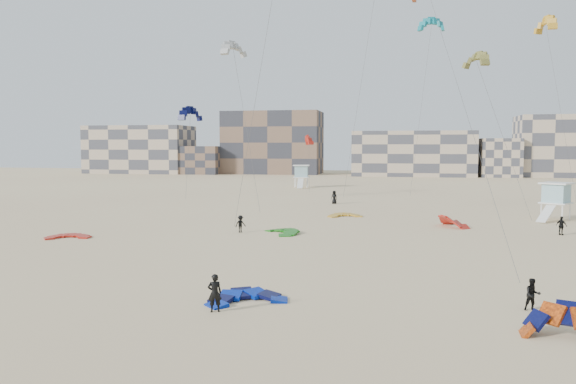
% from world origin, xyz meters
% --- Properties ---
extents(ground, '(320.00, 320.00, 0.00)m').
position_xyz_m(ground, '(0.00, 0.00, 0.00)').
color(ground, beige).
rests_on(ground, ground).
extents(kite_ground_blue, '(5.23, 5.31, 1.44)m').
position_xyz_m(kite_ground_blue, '(-0.76, 0.76, 0.00)').
color(kite_ground_blue, '#0023C0').
rests_on(kite_ground_blue, ground).
extents(kite_ground_orange, '(4.52, 4.52, 3.54)m').
position_xyz_m(kite_ground_orange, '(13.70, -2.18, 0.00)').
color(kite_ground_orange, '#FF5B0E').
rests_on(kite_ground_orange, ground).
extents(kite_ground_red, '(4.51, 4.62, 0.61)m').
position_xyz_m(kite_ground_red, '(-21.40, 17.03, 0.00)').
color(kite_ground_red, red).
rests_on(kite_ground_red, ground).
extents(kite_ground_green, '(5.41, 5.34, 1.05)m').
position_xyz_m(kite_ground_green, '(-3.65, 23.28, 0.00)').
color(kite_ground_green, '#177818').
rests_on(kite_ground_green, ground).
extents(kite_ground_red_far, '(5.03, 4.94, 3.45)m').
position_xyz_m(kite_ground_red_far, '(12.07, 30.80, 0.00)').
color(kite_ground_red_far, red).
rests_on(kite_ground_red_far, ground).
extents(kite_ground_yellow, '(4.62, 4.74, 0.98)m').
position_xyz_m(kite_ground_yellow, '(0.76, 36.70, 0.00)').
color(kite_ground_yellow, gold).
rests_on(kite_ground_yellow, ground).
extents(kitesurfer_main, '(0.80, 0.70, 1.85)m').
position_xyz_m(kitesurfer_main, '(-1.77, -1.29, 0.93)').
color(kitesurfer_main, black).
rests_on(kitesurfer_main, ground).
extents(kitesurfer_b, '(0.85, 0.70, 1.58)m').
position_xyz_m(kitesurfer_b, '(13.26, 1.93, 0.79)').
color(kitesurfer_b, black).
rests_on(kitesurfer_b, ground).
extents(kitesurfer_c, '(1.16, 1.13, 1.59)m').
position_xyz_m(kitesurfer_c, '(-7.56, 23.01, 0.80)').
color(kitesurfer_c, black).
rests_on(kitesurfer_c, ground).
extents(kitesurfer_d, '(1.01, 0.98, 1.69)m').
position_xyz_m(kitesurfer_d, '(21.11, 27.23, 0.85)').
color(kitesurfer_d, black).
rests_on(kitesurfer_d, ground).
extents(kitesurfer_e, '(1.03, 0.83, 1.84)m').
position_xyz_m(kitesurfer_e, '(-2.11, 50.62, 0.92)').
color(kitesurfer_e, black).
rests_on(kitesurfer_e, ground).
extents(kite_fly_grey, '(5.35, 4.25, 18.35)m').
position_xyz_m(kite_fly_grey, '(-10.67, 31.42, 18.07)').
color(kite_fly_grey, '#B9B9B9').
rests_on(kite_fly_grey, ground).
extents(kite_fly_olive, '(7.12, 5.13, 16.59)m').
position_xyz_m(kite_fly_olive, '(14.03, 32.05, 16.30)').
color(kite_fly_olive, olive).
rests_on(kite_fly_olive, ground).
extents(kite_fly_yellow, '(6.22, 4.65, 23.45)m').
position_xyz_m(kite_fly_yellow, '(24.60, 50.93, 23.18)').
color(kite_fly_yellow, gold).
rests_on(kite_fly_yellow, ground).
extents(kite_fly_navy, '(4.98, 8.73, 12.63)m').
position_xyz_m(kite_fly_navy, '(-22.55, 49.37, 12.36)').
color(kite_fly_navy, '#080C3D').
rests_on(kite_fly_navy, ground).
extents(kite_fly_teal_b, '(4.74, 5.52, 25.43)m').
position_xyz_m(kite_fly_teal_b, '(10.86, 57.71, 25.16)').
color(kite_fly_teal_b, teal).
rests_on(kite_fly_teal_b, ground).
extents(kite_fly_red, '(3.83, 7.63, 9.05)m').
position_xyz_m(kite_fly_red, '(-7.77, 63.38, 8.83)').
color(kite_fly_red, red).
rests_on(kite_fly_red, ground).
extents(lifeguard_tower_near, '(3.99, 6.11, 4.06)m').
position_xyz_m(lifeguard_tower_near, '(23.42, 38.39, 2.01)').
color(lifeguard_tower_near, white).
rests_on(lifeguard_tower_near, ground).
extents(lifeguard_tower_far, '(3.36, 6.10, 4.35)m').
position_xyz_m(lifeguard_tower_far, '(-12.05, 80.55, 2.16)').
color(lifeguard_tower_far, white).
rests_on(lifeguard_tower_far, ground).
extents(condo_west_a, '(30.00, 15.00, 14.00)m').
position_xyz_m(condo_west_a, '(-70.00, 130.00, 7.00)').
color(condo_west_a, tan).
rests_on(condo_west_a, ground).
extents(condo_west_b, '(28.00, 14.00, 18.00)m').
position_xyz_m(condo_west_b, '(-30.00, 134.00, 9.00)').
color(condo_west_b, brown).
rests_on(condo_west_b, ground).
extents(condo_mid, '(32.00, 16.00, 12.00)m').
position_xyz_m(condo_mid, '(10.00, 130.00, 6.00)').
color(condo_mid, tan).
rests_on(condo_mid, ground).
extents(condo_east, '(26.00, 14.00, 16.00)m').
position_xyz_m(condo_east, '(50.00, 132.00, 8.00)').
color(condo_east, tan).
rests_on(condo_east, ground).
extents(condo_fill_left, '(12.00, 10.00, 8.00)m').
position_xyz_m(condo_fill_left, '(-50.00, 128.00, 4.00)').
color(condo_fill_left, brown).
rests_on(condo_fill_left, ground).
extents(condo_fill_right, '(10.00, 10.00, 10.00)m').
position_xyz_m(condo_fill_right, '(32.00, 128.00, 5.00)').
color(condo_fill_right, tan).
rests_on(condo_fill_right, ground).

